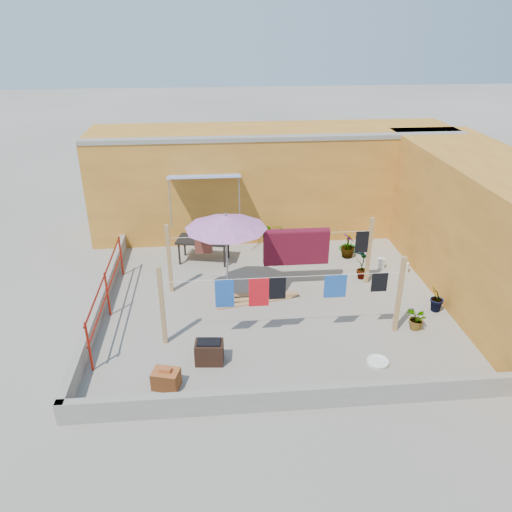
% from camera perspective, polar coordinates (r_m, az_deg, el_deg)
% --- Properties ---
extents(ground, '(80.00, 80.00, 0.00)m').
position_cam_1_polar(ground, '(12.12, 2.08, -5.34)').
color(ground, '#9E998E').
rests_on(ground, ground).
extents(wall_back, '(11.00, 3.27, 3.21)m').
position_cam_1_polar(wall_back, '(15.79, 1.89, 8.67)').
color(wall_back, orange).
rests_on(wall_back, ground).
extents(wall_right, '(2.40, 9.00, 3.20)m').
position_cam_1_polar(wall_right, '(13.06, 25.50, 2.26)').
color(wall_right, orange).
rests_on(wall_right, ground).
extents(parapet_front, '(8.30, 0.16, 0.44)m').
position_cam_1_polar(parapet_front, '(9.13, 4.96, -15.80)').
color(parapet_front, gray).
rests_on(parapet_front, ground).
extents(parapet_left, '(0.16, 7.30, 0.44)m').
position_cam_1_polar(parapet_left, '(12.23, -17.31, -5.11)').
color(parapet_left, gray).
rests_on(parapet_left, ground).
extents(red_railing, '(0.05, 4.20, 1.10)m').
position_cam_1_polar(red_railing, '(11.77, -16.71, -3.49)').
color(red_railing, '#9F1C0F').
rests_on(red_railing, ground).
extents(clothesline_rig, '(5.09, 2.35, 1.80)m').
position_cam_1_polar(clothesline_rig, '(12.13, 4.22, 0.30)').
color(clothesline_rig, tan).
rests_on(clothesline_rig, ground).
extents(patio_umbrella, '(2.49, 2.49, 2.27)m').
position_cam_1_polar(patio_umbrella, '(11.31, -3.45, 3.83)').
color(patio_umbrella, gray).
rests_on(patio_umbrella, ground).
extents(outdoor_table, '(1.57, 1.02, 0.68)m').
position_cam_1_polar(outdoor_table, '(13.91, -6.01, 1.70)').
color(outdoor_table, black).
rests_on(outdoor_table, ground).
extents(brick_stack, '(0.56, 0.47, 0.43)m').
position_cam_1_polar(brick_stack, '(9.68, -10.24, -13.65)').
color(brick_stack, '#AE5928').
rests_on(brick_stack, ground).
extents(lumber_pile, '(2.03, 0.58, 0.12)m').
position_cam_1_polar(lumber_pile, '(12.17, 0.18, -4.85)').
color(lumber_pile, tan).
rests_on(lumber_pile, ground).
extents(brazier, '(0.59, 0.42, 0.50)m').
position_cam_1_polar(brazier, '(10.12, -5.36, -10.86)').
color(brazier, black).
rests_on(brazier, ground).
extents(white_basin, '(0.45, 0.45, 0.08)m').
position_cam_1_polar(white_basin, '(10.45, 13.74, -11.66)').
color(white_basin, white).
rests_on(white_basin, ground).
extents(water_jug_a, '(0.21, 0.21, 0.33)m').
position_cam_1_polar(water_jug_a, '(14.07, 14.09, -0.79)').
color(water_jug_a, white).
rests_on(water_jug_a, ground).
extents(water_jug_b, '(0.20, 0.20, 0.32)m').
position_cam_1_polar(water_jug_b, '(14.01, 16.64, -1.27)').
color(water_jug_b, white).
rests_on(water_jug_b, ground).
extents(green_hose, '(0.58, 0.58, 0.08)m').
position_cam_1_polar(green_hose, '(15.03, 10.52, 0.89)').
color(green_hose, '#1A751D').
rests_on(green_hose, ground).
extents(plant_back_a, '(0.80, 0.73, 0.77)m').
position_cam_1_polar(plant_back_a, '(14.80, 1.68, 2.40)').
color(plant_back_a, '#1C5A19').
rests_on(plant_back_a, ground).
extents(plant_back_b, '(0.43, 0.43, 0.72)m').
position_cam_1_polar(plant_back_b, '(14.41, 10.47, 1.18)').
color(plant_back_b, '#1C5A19').
rests_on(plant_back_b, ground).
extents(plant_right_a, '(0.53, 0.53, 0.85)m').
position_cam_1_polar(plant_right_a, '(13.27, 12.12, -0.91)').
color(plant_right_a, '#1C5A19').
rests_on(plant_right_a, ground).
extents(plant_right_b, '(0.49, 0.48, 0.70)m').
position_cam_1_polar(plant_right_b, '(12.33, 19.92, -4.57)').
color(plant_right_b, '#1C5A19').
rests_on(plant_right_b, ground).
extents(plant_right_c, '(0.54, 0.58, 0.53)m').
position_cam_1_polar(plant_right_c, '(11.57, 17.97, -6.85)').
color(plant_right_c, '#1C5A19').
rests_on(plant_right_c, ground).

